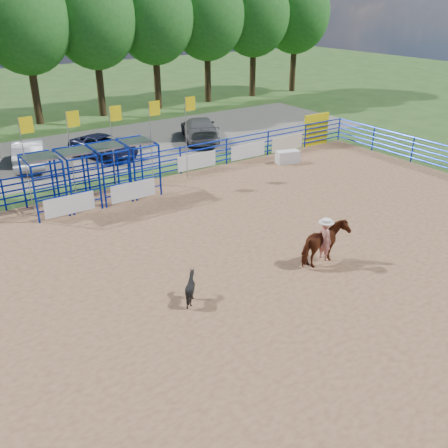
# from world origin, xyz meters

# --- Properties ---
(ground) EXTENTS (120.00, 120.00, 0.00)m
(ground) POSITION_xyz_m (0.00, 0.00, 0.00)
(ground) COLOR #3B5F26
(ground) RESTS_ON ground
(arena_dirt) EXTENTS (30.00, 20.00, 0.02)m
(arena_dirt) POSITION_xyz_m (0.00, 0.00, 0.01)
(arena_dirt) COLOR #9A6F4D
(arena_dirt) RESTS_ON ground
(gravel_strip) EXTENTS (40.00, 10.00, 0.01)m
(gravel_strip) POSITION_xyz_m (0.00, 17.00, 0.01)
(gravel_strip) COLOR slate
(gravel_strip) RESTS_ON ground
(announcer_table) EXTENTS (1.44, 0.94, 0.70)m
(announcer_table) POSITION_xyz_m (9.02, 8.19, 0.37)
(announcer_table) COLOR white
(announcer_table) RESTS_ON arena_dirt
(horse_and_rider) EXTENTS (1.95, 1.03, 2.48)m
(horse_and_rider) POSITION_xyz_m (2.27, -1.53, 0.92)
(horse_and_rider) COLOR #602913
(horse_and_rider) RESTS_ON arena_dirt
(calf) EXTENTS (0.95, 0.88, 0.93)m
(calf) POSITION_xyz_m (-2.87, -0.89, 0.49)
(calf) COLOR black
(calf) RESTS_ON arena_dirt
(car_b) EXTENTS (2.73, 4.82, 1.50)m
(car_b) POSITION_xyz_m (-3.31, 16.03, 0.76)
(car_b) COLOR #9C9EA5
(car_b) RESTS_ON gravel_strip
(car_c) EXTENTS (3.39, 4.99, 1.27)m
(car_c) POSITION_xyz_m (0.78, 15.26, 0.64)
(car_c) COLOR #141734
(car_c) RESTS_ON gravel_strip
(car_d) EXTENTS (4.15, 5.69, 1.53)m
(car_d) POSITION_xyz_m (7.41, 15.18, 0.78)
(car_d) COLOR #5A5A5C
(car_d) RESTS_ON gravel_strip
(perimeter_fence) EXTENTS (30.10, 20.10, 1.50)m
(perimeter_fence) POSITION_xyz_m (0.00, 0.00, 0.75)
(perimeter_fence) COLOR #071FA0
(perimeter_fence) RESTS_ON ground
(chute_assembly) EXTENTS (19.32, 2.41, 4.20)m
(chute_assembly) POSITION_xyz_m (-1.90, 8.84, 1.26)
(chute_assembly) COLOR #071FA0
(chute_assembly) RESTS_ON ground
(treeline) EXTENTS (56.40, 6.40, 11.24)m
(treeline) POSITION_xyz_m (0.00, 26.00, 7.53)
(treeline) COLOR #3F2B19
(treeline) RESTS_ON ground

